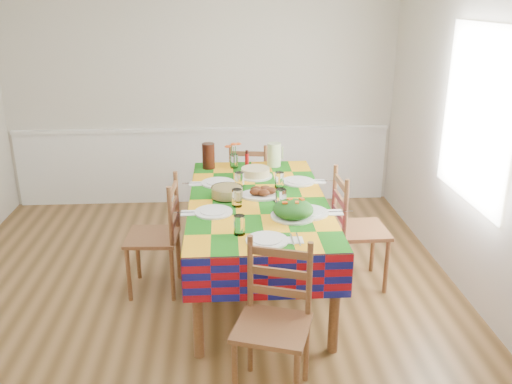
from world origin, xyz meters
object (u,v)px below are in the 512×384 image
chair_right (355,230)px  green_pitcher (274,155)px  tea_pitcher (208,156)px  chair_left (158,236)px  chair_near (274,323)px  dining_table (258,209)px  chair_far (249,185)px  meat_platter (262,193)px

chair_right → green_pitcher: bearing=32.9°
tea_pitcher → chair_left: tea_pitcher is taller
green_pitcher → chair_near: 2.27m
chair_near → tea_pitcher: bearing=119.4°
green_pitcher → tea_pitcher: size_ratio=0.94×
dining_table → tea_pitcher: bearing=116.0°
chair_far → chair_near: bearing=97.8°
dining_table → chair_right: chair_right is taller
tea_pitcher → chair_right: 1.58m
green_pitcher → chair_far: bearing=117.4°
dining_table → chair_near: bearing=-89.4°
meat_platter → tea_pitcher: size_ratio=1.55×
tea_pitcher → chair_left: bearing=-115.8°
meat_platter → chair_near: size_ratio=0.38×
meat_platter → chair_left: size_ratio=0.38×
dining_table → green_pitcher: 0.94m
chair_far → tea_pitcher: bearing=55.6°
dining_table → chair_far: 1.35m
dining_table → tea_pitcher: 0.98m
dining_table → meat_platter: bearing=52.7°
meat_platter → chair_left: bearing=-176.3°
dining_table → chair_left: 0.87m
tea_pitcher → chair_far: (0.41, 0.46, -0.47)m
chair_left → chair_near: bearing=36.0°
chair_far → chair_left: 1.56m
chair_near → chair_far: bearing=108.6°
dining_table → chair_right: bearing=-0.1°
chair_near → chair_far: 2.64m
chair_left → chair_right: 1.67m
meat_platter → chair_near: chair_near is taller
chair_near → chair_right: size_ratio=0.97×
chair_near → chair_far: (-0.02, 2.64, -0.02)m
dining_table → tea_pitcher: tea_pitcher is taller
meat_platter → tea_pitcher: bearing=119.8°
tea_pitcher → chair_right: tea_pitcher is taller
chair_near → chair_left: chair_left is taller
meat_platter → green_pitcher: bearing=78.1°
green_pitcher → chair_near: green_pitcher is taller
chair_far → green_pitcher: bearing=124.8°
tea_pitcher → chair_far: 0.78m
green_pitcher → chair_near: (-0.20, -2.21, -0.44)m
green_pitcher → chair_far: size_ratio=0.24×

